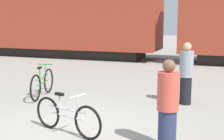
# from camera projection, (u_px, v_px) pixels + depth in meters

# --- Properties ---
(ground_plane) EXTENTS (80.00, 80.00, 0.00)m
(ground_plane) POSITION_uv_depth(u_px,v_px,m) (74.00, 128.00, 6.52)
(ground_plane) COLOR gray
(freight_train) EXTENTS (25.33, 2.92, 5.16)m
(freight_train) POSITION_uv_depth(u_px,v_px,m) (170.00, 11.00, 16.69)
(freight_train) COLOR black
(freight_train) RESTS_ON ground_plane
(rail_near) EXTENTS (37.33, 0.07, 0.01)m
(rail_near) POSITION_uv_depth(u_px,v_px,m) (166.00, 63.00, 16.46)
(rail_near) COLOR #4C4238
(rail_near) RESTS_ON ground_plane
(rail_far) EXTENTS (37.33, 0.07, 0.01)m
(rail_far) POSITION_uv_depth(u_px,v_px,m) (171.00, 59.00, 17.79)
(rail_far) COLOR #4C4238
(rail_far) RESTS_ON ground_plane
(bicycle_silver) EXTENTS (1.70, 0.59, 0.83)m
(bicycle_silver) POSITION_uv_depth(u_px,v_px,m) (67.00, 116.00, 6.15)
(bicycle_silver) COLOR black
(bicycle_silver) RESTS_ON ground_plane
(bicycle_green) EXTENTS (0.50, 1.79, 0.94)m
(bicycle_green) POSITION_uv_depth(u_px,v_px,m) (42.00, 83.00, 9.13)
(bicycle_green) COLOR black
(bicycle_green) RESTS_ON ground_plane
(person_in_grey) EXTENTS (0.36, 0.36, 1.66)m
(person_in_grey) POSITION_uv_depth(u_px,v_px,m) (186.00, 74.00, 8.26)
(person_in_grey) COLOR black
(person_in_grey) RESTS_ON ground_plane
(person_in_red) EXTENTS (0.38, 0.38, 1.58)m
(person_in_red) POSITION_uv_depth(u_px,v_px,m) (168.00, 105.00, 5.38)
(person_in_red) COLOR #283351
(person_in_red) RESTS_ON ground_plane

